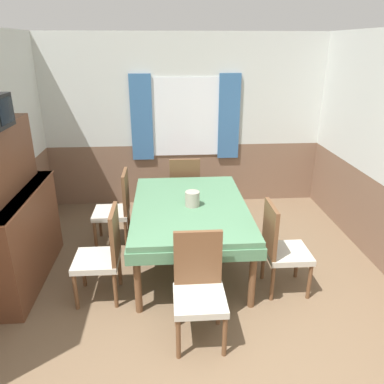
% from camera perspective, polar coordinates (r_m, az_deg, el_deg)
% --- Properties ---
extents(wall_back, '(4.64, 0.09, 2.60)m').
position_cam_1_polar(wall_back, '(5.85, -1.10, 10.57)').
color(wall_back, silver).
rests_on(wall_back, ground_plane).
extents(dining_table, '(1.29, 1.86, 0.75)m').
position_cam_1_polar(dining_table, '(4.23, -0.33, -3.17)').
color(dining_table, '#4C7A56').
rests_on(dining_table, ground_plane).
extents(chair_head_near, '(0.44, 0.44, 0.97)m').
position_cam_1_polar(chair_head_near, '(3.29, 1.07, -14.16)').
color(chair_head_near, brown).
rests_on(chair_head_near, ground_plane).
extents(chair_left_far, '(0.44, 0.44, 0.97)m').
position_cam_1_polar(chair_left_far, '(4.84, -11.39, -2.20)').
color(chair_left_far, brown).
rests_on(chair_left_far, ground_plane).
extents(chair_right_near, '(0.44, 0.44, 0.97)m').
position_cam_1_polar(chair_right_near, '(3.96, 13.37, -8.05)').
color(chair_right_near, brown).
rests_on(chair_right_near, ground_plane).
extents(chair_head_window, '(0.44, 0.44, 0.97)m').
position_cam_1_polar(chair_head_window, '(5.37, -1.15, 0.68)').
color(chair_head_window, brown).
rests_on(chair_head_window, ground_plane).
extents(chair_left_near, '(0.44, 0.44, 0.97)m').
position_cam_1_polar(chair_left_near, '(3.84, -13.32, -9.00)').
color(chair_left_near, brown).
rests_on(chair_left_near, ground_plane).
extents(sideboard, '(0.46, 1.48, 1.72)m').
position_cam_1_polar(sideboard, '(4.31, -25.48, -3.80)').
color(sideboard, brown).
rests_on(sideboard, ground_plane).
extents(vase, '(0.16, 0.16, 0.17)m').
position_cam_1_polar(vase, '(4.12, 0.06, -1.04)').
color(vase, '#A39989').
rests_on(vase, dining_table).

